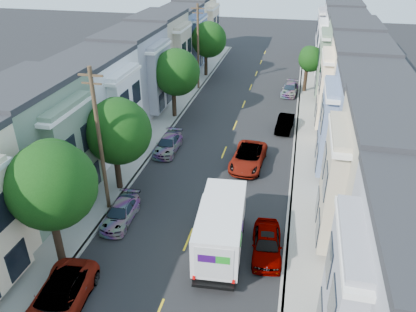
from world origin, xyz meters
The scene contains 24 objects.
ground centered at (0.00, 0.00, 0.00)m, with size 160.00×160.00×0.00m, color black.
road_slab centered at (0.00, 15.00, 0.01)m, with size 12.00×70.00×0.02m, color black.
curb_left centered at (-6.05, 15.00, 0.07)m, with size 0.30×70.00×0.15m, color gray.
curb_right centered at (6.05, 15.00, 0.07)m, with size 0.30×70.00×0.15m, color gray.
sidewalk_left centered at (-7.35, 15.00, 0.07)m, with size 2.60×70.00×0.15m, color gray.
sidewalk_right centered at (7.35, 15.00, 0.07)m, with size 2.60×70.00×0.15m, color gray.
centerline centered at (0.00, 15.00, 0.00)m, with size 0.12×70.00×0.01m, color gold.
townhouse_row_left centered at (-11.15, 15.00, 0.00)m, with size 5.00×70.00×8.50m, color slate.
townhouse_row_right centered at (11.15, 15.00, 0.00)m, with size 5.00×70.00×8.50m, color slate.
tree_b centered at (-6.30, -3.64, 5.41)m, with size 4.70×4.70×7.78m.
tree_c centered at (-6.30, 4.54, 4.78)m, with size 4.70×4.70×7.15m.
tree_d centered at (-6.30, 18.75, 4.84)m, with size 4.70×4.70×7.21m.
tree_e centered at (-6.30, 33.42, 4.92)m, with size 4.63×4.63×7.25m.
tree_far_r centered at (6.89, 29.83, 4.02)m, with size 2.99×2.99×5.57m.
utility_pole_near centered at (-6.30, 2.00, 5.15)m, with size 1.60×0.26×10.00m.
utility_pole_far centered at (-6.30, 28.00, 5.15)m, with size 1.60×0.26×10.00m.
fedex_truck centered at (2.17, -0.53, 1.78)m, with size 2.56×6.65×3.19m.
lead_sedan centered at (2.37, 10.17, 0.76)m, with size 2.53×5.48×1.52m, color black.
parked_left_b centered at (-4.90, -6.70, 0.75)m, with size 2.48×5.39×1.50m, color black.
parked_left_c centered at (-4.90, 0.87, 0.61)m, with size 1.72×4.09×1.23m, color #8E949E.
parked_left_d centered at (-4.90, 11.20, 0.65)m, with size 1.83×4.36×1.31m, color #601F0C.
parked_right_b centered at (4.90, -0.19, 0.73)m, with size 1.73×4.53×1.47m, color white.
parked_right_c centered at (4.90, 18.05, 0.67)m, with size 1.42×4.02×1.34m, color black.
parked_right_d centered at (4.90, 28.59, 0.62)m, with size 1.75×4.16×1.25m, color black.
Camera 1 is at (5.62, -19.15, 16.79)m, focal length 35.00 mm.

